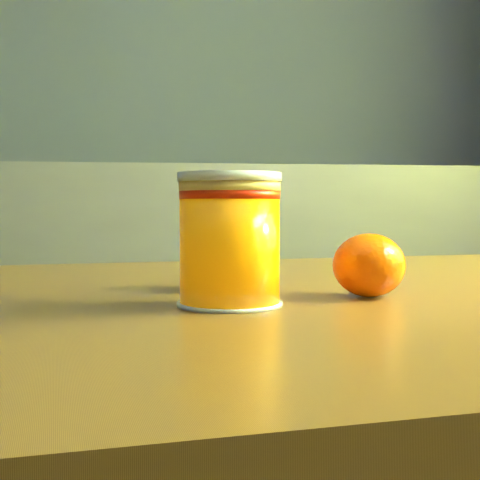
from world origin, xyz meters
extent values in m
cube|color=brown|center=(0.77, 0.20, 0.71)|extent=(1.05, 0.79, 0.04)
cylinder|color=orange|center=(0.68, 0.13, 0.77)|extent=(0.08, 0.08, 0.09)
cylinder|color=#E1B65B|center=(0.68, 0.13, 0.82)|extent=(0.08, 0.08, 0.01)
cylinder|color=silver|center=(0.68, 0.13, 0.82)|extent=(0.08, 0.08, 0.00)
ellipsoid|color=#F15904|center=(0.67, 0.22, 0.75)|extent=(0.07, 0.07, 0.05)
ellipsoid|color=#F15904|center=(0.80, 0.16, 0.75)|extent=(0.08, 0.08, 0.05)
camera|label=1|loc=(0.61, -0.37, 0.80)|focal=50.00mm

